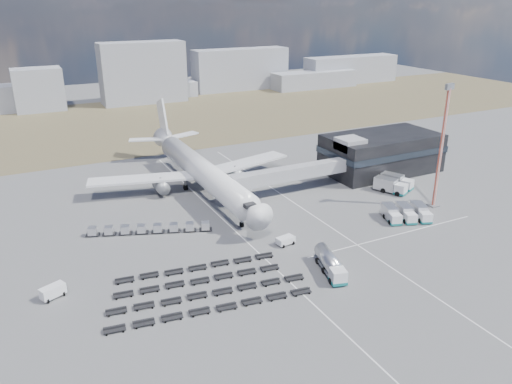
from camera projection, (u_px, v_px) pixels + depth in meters
name	position (u px, v px, depth m)	size (l,w,h in m)	color
ground	(262.00, 245.00, 93.57)	(420.00, 420.00, 0.00)	#565659
grass_strip	(126.00, 123.00, 185.08)	(420.00, 90.00, 0.01)	brown
lane_markings	(298.00, 229.00, 100.16)	(47.12, 110.00, 0.01)	silver
terminal	(381.00, 152.00, 131.64)	(30.40, 16.40, 11.00)	black
jet_bridge	(283.00, 175.00, 115.39)	(30.30, 3.80, 7.05)	#939399
airliner	(200.00, 169.00, 118.58)	(51.59, 64.53, 17.62)	white
skyline	(77.00, 84.00, 211.02)	(318.93, 25.04, 25.93)	#92959F
fuel_tanker	(330.00, 264.00, 83.72)	(5.02, 10.31, 3.23)	white
pushback_tug	(285.00, 241.00, 93.52)	(3.44, 1.93, 1.53)	white
utility_van	(53.00, 292.00, 76.79)	(3.75, 1.70, 2.05)	white
catering_truck	(202.00, 170.00, 129.55)	(3.89, 7.06, 3.06)	white
service_trucks_near	(406.00, 213.00, 103.95)	(10.46, 9.16, 2.66)	white
service_trucks_far	(394.00, 184.00, 119.71)	(9.10, 9.72, 3.11)	white
uld_row	(150.00, 229.00, 97.92)	(23.46, 9.97, 1.65)	black
baggage_dollies	(203.00, 287.00, 79.20)	(32.99, 18.10, 0.73)	black
floodlight_mast	(441.00, 147.00, 106.25)	(2.58, 2.09, 27.06)	red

